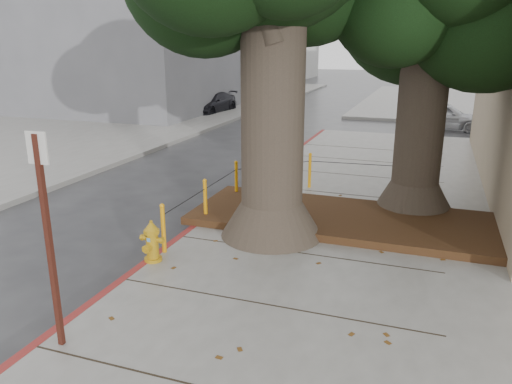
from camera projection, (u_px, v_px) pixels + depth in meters
ground at (236, 308)px, 7.59m from camera, size 140.00×140.00×0.00m
sidewalk_far at (490, 103)px, 32.71m from camera, size 16.00×20.00×0.15m
sidewalk_opposite at (17, 136)px, 21.09m from camera, size 14.00×60.00×0.15m
curb_red at (192, 231)px, 10.47m from camera, size 0.14×26.00×0.16m
planter_bed at (341, 219)px, 10.76m from camera, size 6.40×2.60×0.16m
building_far_grey at (141, 6)px, 30.53m from camera, size 12.00×16.00×12.00m
building_far_white at (244, 6)px, 51.49m from camera, size 12.00×18.00×15.00m
bollard_ring at (271, 186)px, 11.63m from camera, size 3.79×5.39×0.95m
fire_hydrant at (152, 241)px, 8.77m from camera, size 0.40×0.35×0.76m
signpost at (48, 230)px, 5.98m from camera, size 0.27×0.07×2.76m
car_silver at (442, 116)px, 22.95m from camera, size 3.79×1.66×1.27m
car_dark at (211, 103)px, 28.20m from camera, size 1.99×4.16×1.17m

